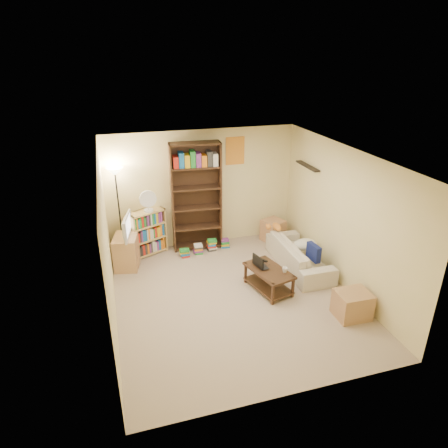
# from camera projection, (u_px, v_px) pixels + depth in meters

# --- Properties ---
(room) EXTENTS (4.50, 4.54, 2.52)m
(room) POSITION_uv_depth(u_px,v_px,m) (235.00, 211.00, 6.32)
(room) COLOR tan
(room) RESTS_ON ground
(sofa) EXTENTS (1.80, 0.73, 0.52)m
(sofa) POSITION_uv_depth(u_px,v_px,m) (299.00, 255.00, 7.83)
(sofa) COLOR beige
(sofa) RESTS_ON ground
(navy_pillow) EXTENTS (0.13, 0.35, 0.31)m
(navy_pillow) POSITION_uv_depth(u_px,v_px,m) (314.00, 252.00, 7.42)
(navy_pillow) COLOR navy
(navy_pillow) RESTS_ON sofa
(cream_blanket) EXTENTS (0.48, 0.34, 0.21)m
(cream_blanket) POSITION_uv_depth(u_px,v_px,m) (305.00, 244.00, 7.83)
(cream_blanket) COLOR silver
(cream_blanket) RESTS_ON sofa
(tabby_cat) EXTENTS (0.41, 0.15, 0.14)m
(tabby_cat) POSITION_uv_depth(u_px,v_px,m) (275.00, 227.00, 8.25)
(tabby_cat) COLOR orange
(tabby_cat) RESTS_ON sofa
(coffee_table) EXTENTS (0.73, 1.03, 0.41)m
(coffee_table) POSITION_uv_depth(u_px,v_px,m) (269.00, 277.00, 7.08)
(coffee_table) COLOR #3F2518
(coffee_table) RESTS_ON ground
(laptop) EXTENTS (0.41, 0.33, 0.03)m
(laptop) POSITION_uv_depth(u_px,v_px,m) (264.00, 265.00, 7.14)
(laptop) COLOR black
(laptop) RESTS_ON coffee_table
(laptop_screen) EXTENTS (0.09, 0.30, 0.21)m
(laptop_screen) POSITION_uv_depth(u_px,v_px,m) (258.00, 261.00, 7.03)
(laptop_screen) COLOR white
(laptop_screen) RESTS_ON laptop
(mug) EXTENTS (0.17, 0.17, 0.09)m
(mug) POSITION_uv_depth(u_px,v_px,m) (285.00, 270.00, 6.91)
(mug) COLOR white
(mug) RESTS_ON coffee_table
(tv_remote) EXTENTS (0.13, 0.17, 0.02)m
(tv_remote) POSITION_uv_depth(u_px,v_px,m) (263.00, 260.00, 7.30)
(tv_remote) COLOR black
(tv_remote) RESTS_ON coffee_table
(tv_stand) EXTENTS (0.55, 0.69, 0.65)m
(tv_stand) POSITION_uv_depth(u_px,v_px,m) (127.00, 252.00, 7.81)
(tv_stand) COLOR tan
(tv_stand) RESTS_ON ground
(television) EXTENTS (0.78, 0.40, 0.42)m
(television) POSITION_uv_depth(u_px,v_px,m) (124.00, 227.00, 7.60)
(television) COLOR black
(television) RESTS_ON tv_stand
(tall_bookshelf) EXTENTS (1.05, 0.42, 2.29)m
(tall_bookshelf) POSITION_uv_depth(u_px,v_px,m) (196.00, 195.00, 8.23)
(tall_bookshelf) COLOR #3C2417
(tall_bookshelf) RESTS_ON ground
(short_bookshelf) EXTENTS (0.80, 0.57, 0.96)m
(short_bookshelf) POSITION_uv_depth(u_px,v_px,m) (148.00, 233.00, 8.26)
(short_bookshelf) COLOR #DEB66C
(short_bookshelf) RESTS_ON ground
(desk_fan) EXTENTS (0.34, 0.19, 0.45)m
(desk_fan) POSITION_uv_depth(u_px,v_px,m) (148.00, 201.00, 7.94)
(desk_fan) COLOR white
(desk_fan) RESTS_ON short_bookshelf
(floor_lamp) EXTENTS (0.32, 0.32, 1.91)m
(floor_lamp) POSITION_uv_depth(u_px,v_px,m) (117.00, 187.00, 7.70)
(floor_lamp) COLOR black
(floor_lamp) RESTS_ON ground
(side_table) EXTENTS (0.55, 0.55, 0.49)m
(side_table) POSITION_uv_depth(u_px,v_px,m) (273.00, 230.00, 8.92)
(side_table) COLOR tan
(side_table) RESTS_ON ground
(end_cabinet) EXTENTS (0.54, 0.45, 0.44)m
(end_cabinet) POSITION_uv_depth(u_px,v_px,m) (352.00, 304.00, 6.38)
(end_cabinet) COLOR tan
(end_cabinet) RESTS_ON ground
(book_stacks) EXTENTS (1.13, 0.34, 0.25)m
(book_stacks) POSITION_uv_depth(u_px,v_px,m) (206.00, 247.00, 8.47)
(book_stacks) COLOR red
(book_stacks) RESTS_ON ground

